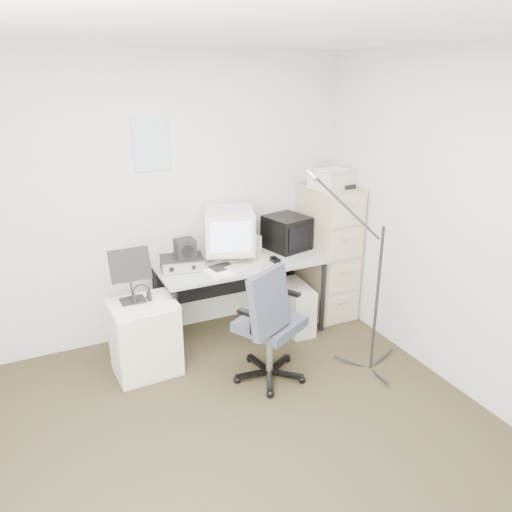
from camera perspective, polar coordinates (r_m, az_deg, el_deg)
name	(u,v)px	position (r m, az deg, el deg)	size (l,w,h in m)	color
floor	(242,452)	(3.49, -1.63, -21.50)	(3.60, 3.60, 0.01)	#302A1B
ceiling	(237,32)	(2.59, -2.23, 24.24)	(3.60, 3.60, 0.01)	white
wall_back	(157,202)	(4.44, -11.24, 6.07)	(3.60, 0.02, 2.50)	silver
wall_right	(473,233)	(3.85, 23.56, 2.47)	(0.02, 3.60, 2.50)	silver
wall_calendar	(151,144)	(4.33, -11.93, 12.42)	(0.30, 0.02, 0.44)	white
filing_cabinet	(328,252)	(4.95, 8.19, 0.50)	(0.40, 0.60, 1.30)	tan
printer	(334,179)	(4.72, 8.87, 8.72)	(0.42, 0.28, 0.16)	#B3AB95
desk	(241,297)	(4.61, -1.76, -4.68)	(1.50, 0.70, 0.73)	#949494
crt_monitor	(229,235)	(4.41, -3.07, 2.43)	(0.42, 0.44, 0.46)	#B3AB95
crt_tv	(287,233)	(4.71, 3.52, 2.69)	(0.34, 0.36, 0.31)	black
desk_speaker	(256,244)	(4.64, -0.06, 1.41)	(0.08, 0.08, 0.16)	beige
keyboard	(247,264)	(4.34, -1.03, -0.89)	(0.50, 0.18, 0.03)	#B3AB95
mouse	(275,260)	(4.42, 2.14, -0.44)	(0.06, 0.11, 0.03)	black
radio_receiver	(182,263)	(4.31, -8.45, -0.76)	(0.36, 0.26, 0.10)	black
radio_speaker	(185,248)	(4.25, -8.11, 0.87)	(0.16, 0.15, 0.16)	black
papers	(218,269)	(4.24, -4.39, -1.53)	(0.24, 0.33, 0.02)	white
pc_tower	(296,307)	(4.75, 4.54, -5.82)	(0.21, 0.48, 0.45)	#B3AB95
office_chair	(270,322)	(3.89, 1.59, -7.52)	(0.58, 0.58, 1.00)	#3A404E
side_cart	(145,338)	(4.15, -12.57, -9.09)	(0.50, 0.40, 0.62)	silver
music_stand	(130,275)	(3.96, -14.18, -2.08)	(0.31, 0.16, 0.45)	black
headphones	(141,296)	(4.01, -12.95, -4.46)	(0.16, 0.16, 0.03)	black
mic_stand	(379,279)	(3.99, 13.86, -2.54)	(0.02, 0.02, 1.61)	black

